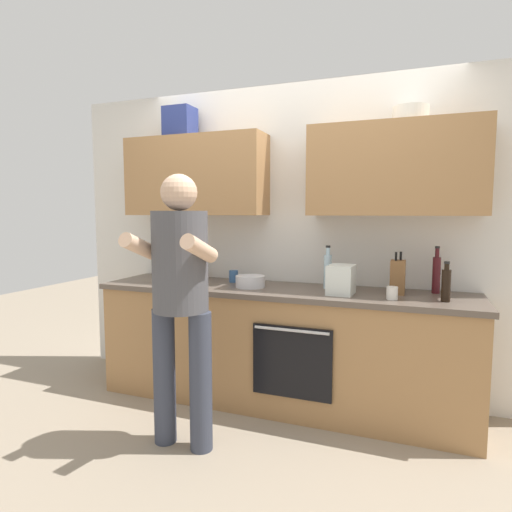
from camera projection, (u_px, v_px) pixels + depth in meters
name	position (u px, v px, depth m)	size (l,w,h in m)	color
ground_plane	(279.00, 402.00, 3.34)	(12.00, 12.00, 0.00)	gray
back_wall_unit	(290.00, 209.00, 3.44)	(4.00, 0.38, 2.50)	silver
counter	(279.00, 346.00, 3.29)	(2.84, 0.67, 0.90)	#A37547
person_standing	(180.00, 289.00, 2.62)	(0.49, 0.45, 1.70)	#383D4C
bottle_syrup	(184.00, 268.00, 3.74)	(0.06, 0.06, 0.23)	#8C4C14
bottle_hotsauce	(182.00, 269.00, 3.42)	(0.06, 0.06, 0.28)	red
bottle_water	(328.00, 270.00, 3.22)	(0.06, 0.06, 0.33)	silver
bottle_wine	(436.00, 273.00, 3.03)	(0.05, 0.05, 0.34)	#471419
bottle_soy	(446.00, 284.00, 2.75)	(0.06, 0.06, 0.26)	black
cup_tea	(234.00, 276.00, 3.53)	(0.08, 0.08, 0.10)	#33598C
cup_coffee	(392.00, 293.00, 2.83)	(0.07, 0.07, 0.09)	white
cup_stoneware	(197.00, 273.00, 3.72)	(0.08, 0.08, 0.10)	slate
mixing_bowl	(250.00, 281.00, 3.29)	(0.23, 0.23, 0.09)	silver
knife_block	(398.00, 277.00, 3.02)	(0.10, 0.14, 0.30)	brown
potted_herb	(171.00, 267.00, 3.53)	(0.14, 0.14, 0.23)	#9E6647
grocery_bag_produce	(341.00, 280.00, 3.01)	(0.17, 0.22, 0.21)	silver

